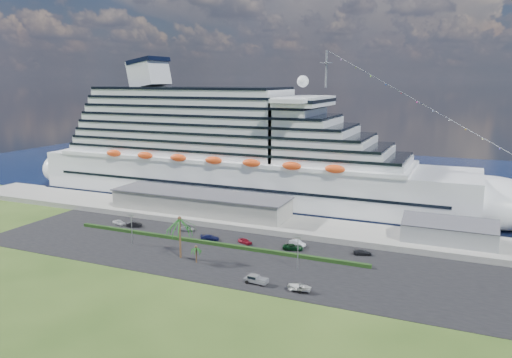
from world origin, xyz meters
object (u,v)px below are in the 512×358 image
at_px(parked_car_3, 210,238).
at_px(boat_trailer, 300,287).
at_px(pickup_truck, 256,279).
at_px(cruise_ship, 240,157).

distance_m(parked_car_3, boat_trailer, 41.37).
height_order(parked_car_3, pickup_truck, pickup_truck).
bearing_deg(boat_trailer, cruise_ship, 124.17).
xyz_separation_m(cruise_ship, parked_car_3, (11.61, -44.69, -15.82)).
distance_m(cruise_ship, pickup_truck, 77.88).
relative_size(pickup_truck, boat_trailer, 0.91).
bearing_deg(parked_car_3, boat_trailer, -143.07).
height_order(cruise_ship, parked_car_3, cruise_ship).
relative_size(cruise_ship, parked_car_3, 36.69).
xyz_separation_m(parked_car_3, boat_trailer, (34.37, -23.04, 0.37)).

